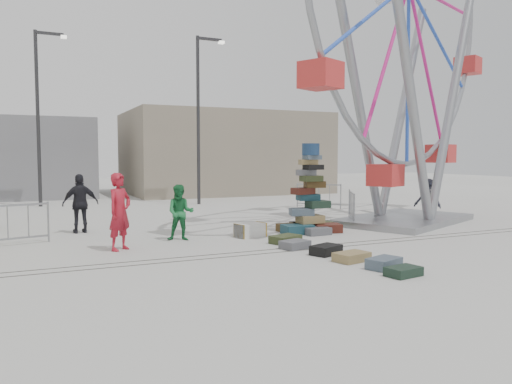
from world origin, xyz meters
name	(u,v)px	position (x,y,z in m)	size (l,w,h in m)	color
ground	(253,261)	(0.00, 0.00, 0.00)	(90.00, 90.00, 0.00)	#9E9E99
track_line_near	(242,256)	(0.00, 0.60, 0.00)	(40.00, 0.04, 0.01)	#47443F
track_line_far	(236,253)	(0.00, 1.00, 0.00)	(40.00, 0.04, 0.01)	#47443F
building_right	(224,153)	(7.00, 20.00, 2.50)	(12.00, 8.00, 5.00)	gray
lamp_post_right	(200,111)	(3.09, 13.00, 4.48)	(1.41, 0.25, 8.00)	#2D2D30
lamp_post_left	(40,109)	(-3.91, 15.00, 4.48)	(1.41, 0.25, 8.00)	#2D2D30
suitcase_tower	(309,208)	(3.28, 3.08, 0.76)	(1.94, 1.68, 2.70)	#1B4351
ferris_wheel	(408,15)	(7.43, 3.60, 7.11)	(11.46, 5.21, 14.43)	gray
steamer_trunk	(250,230)	(1.27, 3.00, 0.20)	(0.84, 0.48, 0.39)	silver
row_case_0	(285,239)	(1.71, 1.68, 0.11)	(0.81, 0.53, 0.21)	#364120
row_case_1	(295,245)	(1.55, 0.87, 0.10)	(0.69, 0.51, 0.21)	slate
row_case_2	(326,250)	(1.85, -0.10, 0.11)	(0.73, 0.48, 0.23)	black
row_case_3	(352,257)	(1.96, -0.98, 0.10)	(0.77, 0.51, 0.20)	#957D4C
row_case_4	(384,263)	(2.14, -1.85, 0.11)	(0.74, 0.47, 0.23)	#4C5D6C
row_case_5	(403,271)	(2.06, -2.52, 0.09)	(0.68, 0.45, 0.18)	#1B3023
barricade_dummy_c	(8,225)	(-5.02, 4.31, 0.55)	(2.00, 0.10, 1.10)	gray
barricade_wheel_front	(352,207)	(5.70, 4.29, 0.55)	(2.00, 0.10, 1.10)	gray
barricade_wheel_back	(319,196)	(7.32, 9.05, 0.55)	(2.00, 0.10, 1.10)	gray
pedestrian_red	(120,212)	(-2.47, 2.50, 0.96)	(0.70, 0.46, 1.92)	maroon
pedestrian_green	(180,213)	(-0.71, 3.28, 0.77)	(0.75, 0.58, 1.54)	#1B6F37
pedestrian_black	(81,204)	(-3.08, 5.83, 0.89)	(1.05, 0.44, 1.79)	black
pedestrian_grey	(428,200)	(8.50, 3.60, 0.76)	(0.98, 0.56, 1.52)	#282A36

